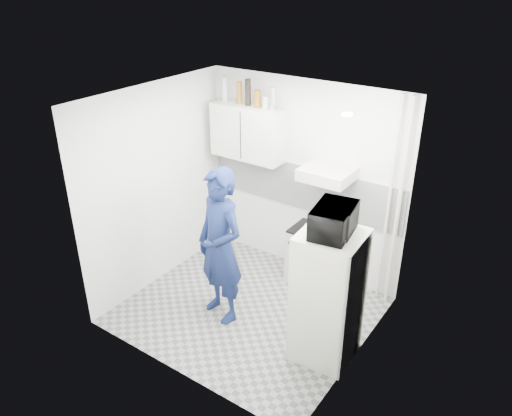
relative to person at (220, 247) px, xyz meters
The scene contains 23 objects.
floor 0.99m from the person, 45.36° to the left, with size 2.80×2.80×0.00m, color gray.
ceiling 1.69m from the person, 45.36° to the left, with size 2.80×2.80×0.00m, color white.
wall_back 1.54m from the person, 81.33° to the left, with size 2.80×2.80×0.00m, color silver.
wall_left 1.25m from the person, 169.00° to the left, with size 2.60×2.60×0.00m, color silver.
wall_right 1.68m from the person, ahead, with size 2.60×2.60×0.00m, color silver.
person is the anchor object (origin of this frame).
stove 1.44m from the person, 68.66° to the left, with size 0.46×0.46×0.74m, color beige.
fridge 1.34m from the person, ahead, with size 0.62×0.62×1.49m, color beige.
stove_top 1.33m from the person, 68.66° to the left, with size 0.44×0.44×0.03m, color black.
saucepan 1.28m from the person, 65.16° to the left, with size 0.17×0.17×0.09m, color silver.
microwave 1.50m from the person, ahead, with size 0.36×0.53×0.29m, color black.
bottle_a 2.13m from the person, 124.71° to the left, with size 0.07×0.07×0.32m, color #B2B7BC.
bottle_c 2.03m from the person, 117.04° to the left, with size 0.07×0.07×0.28m, color brown.
bottle_d 2.00m from the person, 112.09° to the left, with size 0.07×0.07×0.33m, color black.
canister_a 1.93m from the person, 106.37° to the left, with size 0.08×0.08×0.21m, color brown.
canister_b 1.88m from the person, 101.34° to the left, with size 0.08×0.08×0.15m, color #B2B7BC.
bottle_e 1.92m from the person, 97.21° to the left, with size 0.07×0.07×0.28m, color silver.
upper_cabinet 1.67m from the person, 111.92° to the left, with size 1.00×0.35×0.70m, color beige.
range_hood 1.54m from the person, 61.19° to the left, with size 0.60×0.50×0.14m, color beige.
backsplash 1.50m from the person, 81.24° to the left, with size 2.74×0.03×0.60m, color white.
pipe_a 2.10m from the person, 42.51° to the left, with size 0.05×0.05×2.60m, color beige.
pipe_b 2.01m from the person, 44.85° to the left, with size 0.04×0.04×2.60m, color beige.
ceiling_spot_fixture 2.08m from the person, 19.26° to the left, with size 0.10×0.10×0.02m, color white.
Camera 1 is at (2.87, -3.99, 3.85)m, focal length 35.00 mm.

